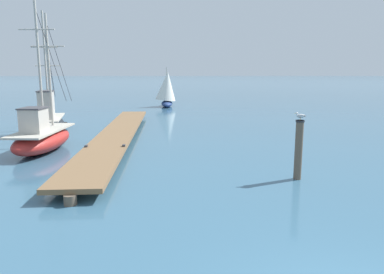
{
  "coord_description": "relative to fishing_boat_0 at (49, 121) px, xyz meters",
  "views": [
    {
      "loc": [
        -2.72,
        -4.41,
        3.73
      ],
      "look_at": [
        -2.61,
        8.1,
        1.4
      ],
      "focal_mm": 34.1,
      "sensor_mm": 36.0,
      "label": 1
    }
  ],
  "objects": [
    {
      "name": "floating_dock",
      "position": [
        4.52,
        -2.38,
        -0.37
      ],
      "size": [
        2.78,
        19.23,
        0.53
      ],
      "color": "brown",
      "rests_on": "ground"
    },
    {
      "name": "fishing_boat_0",
      "position": [
        0.0,
        0.0,
        0.0
      ],
      "size": [
        2.67,
        6.27,
        7.03
      ],
      "color": "black",
      "rests_on": "ground"
    },
    {
      "name": "fishing_boat_1",
      "position": [
        1.58,
        -5.07,
        -0.04
      ],
      "size": [
        1.95,
        6.47,
        6.76
      ],
      "color": "#AD2823",
      "rests_on": "ground"
    },
    {
      "name": "mooring_piling",
      "position": [
        12.06,
        -9.44,
        0.34
      ],
      "size": [
        0.3,
        0.3,
        2.05
      ],
      "color": "brown",
      "rests_on": "ground"
    },
    {
      "name": "perched_seagull",
      "position": [
        12.06,
        -9.45,
        1.47
      ],
      "size": [
        0.37,
        0.22,
        0.26
      ],
      "color": "gold",
      "rests_on": "mooring_piling"
    },
    {
      "name": "distant_sailboat",
      "position": [
        6.11,
        15.23,
        1.02
      ],
      "size": [
        2.4,
        4.09,
        3.91
      ],
      "color": "navy",
      "rests_on": "ground"
    }
  ]
}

